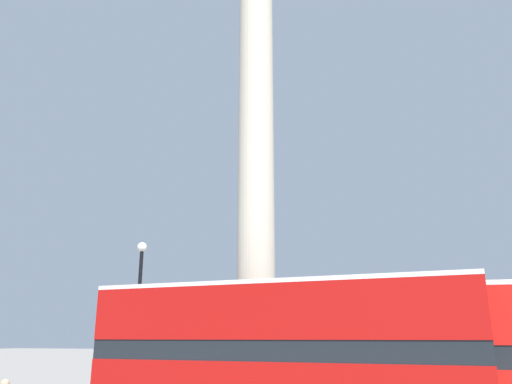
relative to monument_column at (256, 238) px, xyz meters
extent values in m
cube|color=#BCB29E|center=(0.00, 0.00, -5.30)|extent=(4.59, 4.59, 0.98)
cube|color=#BCB29E|center=(0.00, 0.00, -4.32)|extent=(2.80, 2.80, 0.98)
cylinder|color=#BCB29E|center=(0.00, 0.00, 6.23)|extent=(1.54, 1.54, 20.12)
cube|color=black|center=(2.22, -4.98, -4.26)|extent=(11.10, 3.47, 0.55)
cube|color=#A80F0C|center=(2.22, -4.98, -3.25)|extent=(11.11, 3.52, 1.47)
cube|color=silver|center=(2.22, -4.98, -2.46)|extent=(11.11, 3.52, 0.12)
cylinder|color=black|center=(-3.91, -2.31, -3.76)|extent=(0.14, 0.14, 6.02)
sphere|color=white|center=(-3.91, -2.31, -0.57)|extent=(0.36, 0.36, 0.36)
sphere|color=tan|center=(-4.83, -7.50, -5.12)|extent=(0.23, 0.23, 0.23)
camera|label=1|loc=(5.84, -19.30, -3.93)|focal=35.00mm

